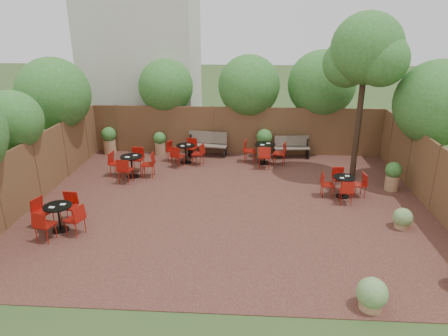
{
  "coord_description": "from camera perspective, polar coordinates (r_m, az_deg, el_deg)",
  "views": [
    {
      "loc": [
        0.53,
        -11.39,
        5.4
      ],
      "look_at": [
        -0.22,
        0.5,
        1.0
      ],
      "focal_mm": 32.62,
      "sensor_mm": 36.0,
      "label": 1
    }
  ],
  "objects": [
    {
      "name": "ground",
      "position": [
        12.62,
        0.84,
        -5.07
      ],
      "size": [
        80.0,
        80.0,
        0.0
      ],
      "primitive_type": "plane",
      "color": "#354F23",
      "rests_on": "ground"
    },
    {
      "name": "courtyard_paving",
      "position": [
        12.62,
        0.84,
        -5.03
      ],
      "size": [
        12.0,
        10.0,
        0.02
      ],
      "primitive_type": "cube",
      "color": "#3A1C17",
      "rests_on": "ground"
    },
    {
      "name": "fence_back",
      "position": [
        16.98,
        1.69,
        5.24
      ],
      "size": [
        12.0,
        0.08,
        2.0
      ],
      "primitive_type": "cube",
      "color": "#53321E",
      "rests_on": "ground"
    },
    {
      "name": "fence_left",
      "position": [
        13.85,
        -24.77,
        -0.19
      ],
      "size": [
        0.08,
        10.0,
        2.0
      ],
      "primitive_type": "cube",
      "color": "#53321E",
      "rests_on": "ground"
    },
    {
      "name": "fence_right",
      "position": [
        13.38,
        27.47,
        -1.32
      ],
      "size": [
        0.08,
        10.0,
        2.0
      ],
      "primitive_type": "cube",
      "color": "#53321E",
      "rests_on": "ground"
    },
    {
      "name": "neighbour_building",
      "position": [
        20.08,
        -11.36,
        15.9
      ],
      "size": [
        5.0,
        4.0,
        8.0
      ],
      "primitive_type": "cube",
      "color": "beige",
      "rests_on": "ground"
    },
    {
      "name": "overhang_foliage",
      "position": [
        14.54,
        -2.5,
        9.9
      ],
      "size": [
        16.08,
        11.08,
        2.79
      ],
      "color": "#2D6A22",
      "rests_on": "ground"
    },
    {
      "name": "courtyard_tree",
      "position": [
        14.56,
        19.29,
        14.8
      ],
      "size": [
        2.58,
        2.48,
        5.64
      ],
      "rotation": [
        0.0,
        0.0,
        -0.05
      ],
      "color": "black",
      "rests_on": "courtyard_paving"
    },
    {
      "name": "park_bench_left",
      "position": [
        16.83,
        -2.29,
        3.43
      ],
      "size": [
        1.65,
        0.71,
        0.99
      ],
      "rotation": [
        0.0,
        0.0,
        -0.13
      ],
      "color": "brown",
      "rests_on": "courtyard_paving"
    },
    {
      "name": "park_bench_right",
      "position": [
        16.85,
        9.47,
        2.98
      ],
      "size": [
        1.47,
        0.63,
        0.88
      ],
      "rotation": [
        0.0,
        0.0,
        0.12
      ],
      "color": "brown",
      "rests_on": "courtyard_paving"
    },
    {
      "name": "bistro_tables",
      "position": [
        14.19,
        -3.68,
        -0.17
      ],
      "size": [
        9.53,
        7.37,
        0.91
      ],
      "color": "black",
      "rests_on": "courtyard_paving"
    },
    {
      "name": "planters",
      "position": [
        16.21,
        -1.05,
        3.05
      ],
      "size": [
        11.19,
        3.87,
        1.17
      ],
      "color": "#A07650",
      "rests_on": "courtyard_paving"
    },
    {
      "name": "low_shrubs",
      "position": [
        10.06,
        25.24,
        -12.19
      ],
      "size": [
        2.75,
        3.97,
        0.67
      ],
      "color": "#A07650",
      "rests_on": "courtyard_paving"
    }
  ]
}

